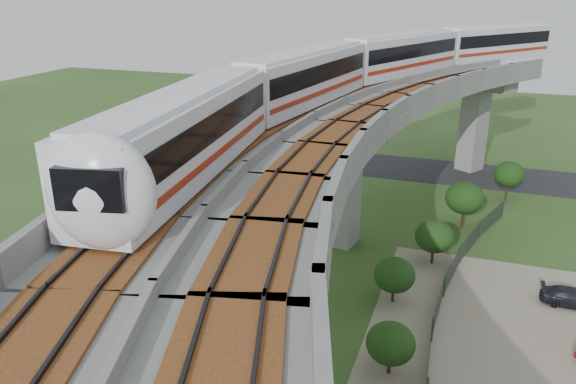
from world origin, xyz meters
name	(u,v)px	position (x,y,z in m)	size (l,w,h in m)	color
ground	(283,313)	(0.00, 0.00, 0.00)	(160.00, 160.00, 0.00)	#334A1D
asphalt_road	(378,165)	(0.00, 30.00, 0.01)	(60.00, 8.00, 0.03)	#232326
viaduct	(353,174)	(3.84, 0.00, 9.05)	(19.58, 73.98, 11.40)	#99968E
metro_train	(380,67)	(2.28, 15.06, 12.31)	(19.86, 59.28, 3.64)	white
fence	(457,335)	(9.75, 0.00, 0.75)	(3.87, 38.73, 1.50)	#2D382D
tree_0	(509,174)	(12.55, 23.40, 2.50)	(2.58, 2.58, 3.60)	#382314
tree_1	(465,198)	(9.19, 16.05, 2.55)	(2.93, 2.93, 3.79)	#382314
tree_2	(434,236)	(7.59, 9.24, 2.05)	(2.60, 2.60, 3.16)	#382314
tree_3	(394,275)	(5.85, 3.37, 1.84)	(2.47, 2.47, 2.89)	#382314
tree_4	(391,343)	(6.74, -3.31, 1.75)	(2.41, 2.41, 2.78)	#382314
car_dark	(573,298)	(16.07, 6.42, 0.58)	(1.50, 3.69, 1.07)	black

